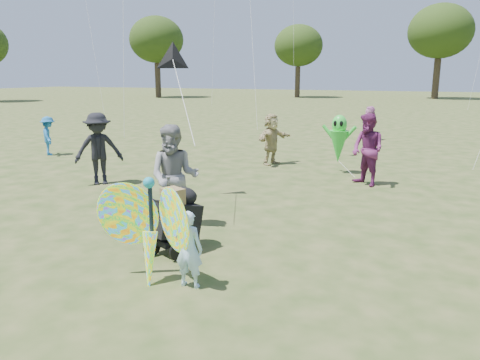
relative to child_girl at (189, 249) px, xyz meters
name	(u,v)px	position (x,y,z in m)	size (l,w,h in m)	color
ground	(213,274)	(0.11, 0.49, -0.55)	(160.00, 160.00, 0.00)	#51592B
child_girl	(189,249)	(0.00, 0.00, 0.00)	(0.40, 0.26, 1.10)	#B3E2FD
adult_man	(174,177)	(-1.51, 2.16, 0.44)	(0.97, 0.75, 1.99)	gray
grey_bag	(147,226)	(-1.89, 1.76, -0.46)	(0.59, 0.48, 0.19)	gray
crowd_b	(99,149)	(-5.25, 4.51, 0.41)	(1.24, 0.71, 1.92)	black
crowd_d	(271,139)	(-1.97, 8.99, 0.28)	(1.54, 0.49, 1.66)	tan
crowd_e	(368,150)	(1.34, 7.17, 0.41)	(0.93, 0.72, 1.91)	#692357
crowd_i	(49,136)	(-10.01, 7.50, 0.15)	(0.91, 0.52, 1.41)	#1E64A3
crowd_j	(370,123)	(0.13, 16.16, 0.21)	(1.40, 0.45, 1.51)	#C06EAB
jogging_stroller	(176,215)	(-0.86, 1.13, 0.06)	(0.77, 1.14, 1.09)	black
butterfly_kite	(150,230)	(-0.59, -0.04, 0.21)	(1.74, 0.75, 1.72)	orange
delta_kite_rig	(173,60)	(-2.65, 4.12, 2.66)	(2.01, 2.20, 2.04)	black
alien_kite	(339,141)	(0.32, 8.43, 0.42)	(1.12, 0.69, 1.74)	green
tree_line	(458,31)	(3.78, 45.48, 6.31)	(91.78, 33.60, 10.79)	#3A2D21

